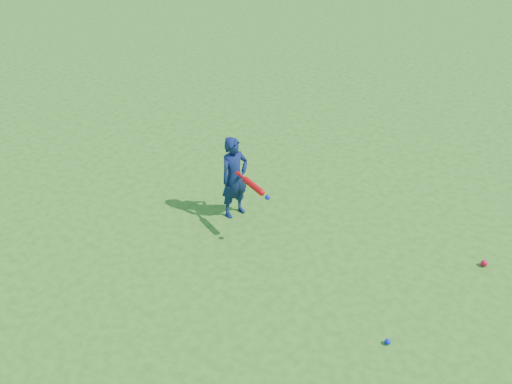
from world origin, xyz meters
TOP-DOWN VIEW (x-y plane):
  - ground at (0.00, 0.00)m, footprint 80.00×80.00m
  - child at (0.55, 0.02)m, footprint 0.36×0.46m
  - ground_ball_red at (3.55, 0.89)m, footprint 0.08×0.08m
  - ground_ball_blue at (3.17, -0.88)m, footprint 0.06×0.06m
  - bat_swing at (1.04, -0.21)m, footprint 0.66×0.28m

SIDE VIEW (x-z plane):
  - ground at x=0.00m, z-range 0.00..0.00m
  - ground_ball_blue at x=3.17m, z-range 0.00..0.06m
  - ground_ball_red at x=3.55m, z-range 0.00..0.08m
  - child at x=0.55m, z-range 0.00..1.11m
  - bat_swing at x=1.04m, z-range 0.67..0.75m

